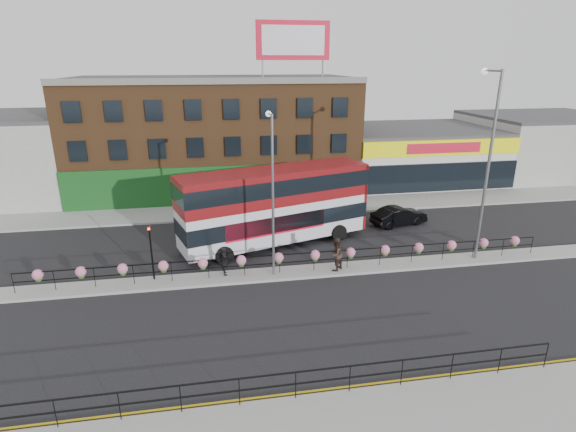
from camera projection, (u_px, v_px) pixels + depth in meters
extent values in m
plane|color=black|center=(297.00, 274.00, 25.91)|extent=(120.00, 120.00, 0.00)
cube|color=gray|center=(269.00, 209.00, 37.06)|extent=(60.00, 4.00, 0.15)
cube|color=gray|center=(297.00, 272.00, 25.88)|extent=(60.00, 1.60, 0.15)
cube|color=gold|center=(346.00, 387.00, 16.87)|extent=(60.00, 0.10, 0.01)
cube|color=gold|center=(347.00, 390.00, 16.70)|extent=(60.00, 0.10, 0.01)
cube|color=brown|center=(215.00, 135.00, 42.26)|extent=(25.00, 12.00, 10.00)
cube|color=#3F3F42|center=(212.00, 78.00, 40.58)|extent=(25.00, 12.00, 0.30)
cube|color=#144919|center=(219.00, 186.00, 37.67)|extent=(25.00, 0.25, 3.40)
cube|color=silver|center=(412.00, 155.00, 46.31)|extent=(15.00, 12.00, 5.00)
cube|color=#3F3F42|center=(415.00, 129.00, 45.45)|extent=(15.00, 12.00, 0.30)
cube|color=#F3F105|center=(443.00, 148.00, 40.06)|extent=(15.00, 0.25, 1.40)
cube|color=red|center=(444.00, 148.00, 39.95)|extent=(7.00, 0.10, 0.90)
cube|color=black|center=(440.00, 177.00, 40.94)|extent=(15.00, 0.25, 2.60)
cube|color=#9D9D98|center=(541.00, 145.00, 48.54)|extent=(14.50, 12.00, 6.00)
cube|color=#3F3F42|center=(546.00, 116.00, 47.51)|extent=(14.50, 12.00, 0.30)
cube|color=red|center=(293.00, 40.00, 35.98)|extent=(6.00, 0.25, 3.00)
cube|color=silver|center=(293.00, 40.00, 35.85)|extent=(5.10, 0.04, 2.25)
cylinder|color=slate|center=(263.00, 69.00, 36.29)|extent=(0.12, 0.12, 1.40)
cylinder|color=slate|center=(323.00, 69.00, 37.10)|extent=(0.12, 0.12, 1.40)
cube|color=black|center=(297.00, 254.00, 25.50)|extent=(30.00, 0.05, 0.05)
cube|color=black|center=(297.00, 262.00, 25.66)|extent=(30.00, 0.05, 0.05)
cylinder|color=black|center=(13.00, 283.00, 23.25)|extent=(0.04, 0.04, 1.10)
cylinder|color=black|center=(54.00, 280.00, 23.57)|extent=(0.04, 0.04, 1.10)
cylinder|color=black|center=(94.00, 277.00, 23.90)|extent=(0.04, 0.04, 1.10)
cylinder|color=black|center=(133.00, 275.00, 24.22)|extent=(0.04, 0.04, 1.10)
cylinder|color=black|center=(172.00, 272.00, 24.54)|extent=(0.04, 0.04, 1.10)
cylinder|color=black|center=(209.00, 269.00, 24.87)|extent=(0.04, 0.04, 1.10)
cylinder|color=black|center=(245.00, 266.00, 25.19)|extent=(0.04, 0.04, 1.10)
cylinder|color=black|center=(280.00, 264.00, 25.52)|extent=(0.04, 0.04, 1.10)
cylinder|color=black|center=(314.00, 261.00, 25.84)|extent=(0.04, 0.04, 1.10)
cylinder|color=black|center=(347.00, 259.00, 26.16)|extent=(0.04, 0.04, 1.10)
cylinder|color=black|center=(380.00, 256.00, 26.49)|extent=(0.04, 0.04, 1.10)
cylinder|color=black|center=(412.00, 254.00, 26.81)|extent=(0.04, 0.04, 1.10)
cylinder|color=black|center=(443.00, 252.00, 27.14)|extent=(0.04, 0.04, 1.10)
cylinder|color=black|center=(473.00, 249.00, 27.46)|extent=(0.04, 0.04, 1.10)
cylinder|color=black|center=(503.00, 247.00, 27.78)|extent=(0.04, 0.04, 1.10)
cylinder|color=black|center=(532.00, 245.00, 28.11)|extent=(0.04, 0.04, 1.10)
sphere|color=#C7698A|center=(38.00, 275.00, 23.32)|extent=(0.56, 0.56, 0.56)
sphere|color=#2D611B|center=(38.00, 279.00, 23.40)|extent=(0.36, 0.36, 0.36)
sphere|color=#C7698A|center=(81.00, 272.00, 23.66)|extent=(0.56, 0.56, 0.56)
sphere|color=#2D611B|center=(81.00, 276.00, 23.74)|extent=(0.36, 0.36, 0.36)
sphere|color=#C7698A|center=(123.00, 269.00, 24.01)|extent=(0.56, 0.56, 0.56)
sphere|color=#2D611B|center=(123.00, 272.00, 24.08)|extent=(0.36, 0.36, 0.36)
sphere|color=#C7698A|center=(163.00, 266.00, 24.35)|extent=(0.56, 0.56, 0.56)
sphere|color=#2D611B|center=(164.00, 270.00, 24.42)|extent=(0.36, 0.36, 0.36)
sphere|color=#C7698A|center=(203.00, 263.00, 24.69)|extent=(0.56, 0.56, 0.56)
sphere|color=#2D611B|center=(203.00, 267.00, 24.77)|extent=(0.36, 0.36, 0.36)
sphere|color=#C7698A|center=(241.00, 260.00, 25.03)|extent=(0.56, 0.56, 0.56)
sphere|color=#2D611B|center=(241.00, 264.00, 25.11)|extent=(0.36, 0.36, 0.36)
sphere|color=#C7698A|center=(279.00, 257.00, 25.38)|extent=(0.56, 0.56, 0.56)
sphere|color=#2D611B|center=(279.00, 261.00, 25.45)|extent=(0.36, 0.36, 0.36)
sphere|color=#C7698A|center=(315.00, 255.00, 25.72)|extent=(0.56, 0.56, 0.56)
sphere|color=#2D611B|center=(315.00, 258.00, 25.79)|extent=(0.36, 0.36, 0.36)
sphere|color=#C7698A|center=(351.00, 252.00, 26.06)|extent=(0.56, 0.56, 0.56)
sphere|color=#2D611B|center=(350.00, 256.00, 26.14)|extent=(0.36, 0.36, 0.36)
sphere|color=#C7698A|center=(385.00, 250.00, 26.40)|extent=(0.56, 0.56, 0.56)
sphere|color=#2D611B|center=(385.00, 253.00, 26.48)|extent=(0.36, 0.36, 0.36)
sphere|color=#C7698A|center=(419.00, 247.00, 26.75)|extent=(0.56, 0.56, 0.56)
sphere|color=#2D611B|center=(418.00, 251.00, 26.82)|extent=(0.36, 0.36, 0.36)
sphere|color=#C7698A|center=(452.00, 245.00, 27.09)|extent=(0.56, 0.56, 0.56)
sphere|color=#2D611B|center=(451.00, 249.00, 27.16)|extent=(0.36, 0.36, 0.36)
sphere|color=#C7698A|center=(484.00, 243.00, 27.43)|extent=(0.56, 0.56, 0.56)
sphere|color=#2D611B|center=(483.00, 246.00, 27.51)|extent=(0.36, 0.36, 0.36)
sphere|color=#C7698A|center=(515.00, 241.00, 27.77)|extent=(0.56, 0.56, 0.56)
sphere|color=#2D611B|center=(514.00, 244.00, 27.85)|extent=(0.36, 0.36, 0.36)
cube|color=black|center=(296.00, 372.00, 15.77)|extent=(20.00, 0.05, 0.05)
cube|color=black|center=(296.00, 384.00, 15.93)|extent=(20.00, 0.05, 0.05)
cylinder|color=black|center=(55.00, 414.00, 14.65)|extent=(0.04, 0.04, 1.10)
cylinder|color=black|center=(119.00, 406.00, 14.98)|extent=(0.04, 0.04, 1.10)
cylinder|color=black|center=(181.00, 399.00, 15.30)|extent=(0.04, 0.04, 1.10)
cylinder|color=black|center=(239.00, 392.00, 15.62)|extent=(0.04, 0.04, 1.10)
cylinder|color=black|center=(296.00, 385.00, 15.95)|extent=(0.04, 0.04, 1.10)
cylinder|color=black|center=(350.00, 379.00, 16.27)|extent=(0.04, 0.04, 1.10)
cylinder|color=black|center=(402.00, 372.00, 16.59)|extent=(0.04, 0.04, 1.10)
cylinder|color=black|center=(452.00, 367.00, 16.92)|extent=(0.04, 0.04, 1.10)
cylinder|color=black|center=(500.00, 361.00, 17.24)|extent=(0.04, 0.04, 1.10)
cylinder|color=black|center=(546.00, 355.00, 17.57)|extent=(0.04, 0.04, 1.10)
cube|color=silver|center=(275.00, 205.00, 29.23)|extent=(12.81, 6.50, 4.56)
cube|color=maroon|center=(275.00, 186.00, 28.81)|extent=(12.88, 6.57, 2.05)
cube|color=black|center=(275.00, 217.00, 29.49)|extent=(12.91, 6.60, 1.03)
cube|color=black|center=(275.00, 183.00, 28.75)|extent=(12.93, 6.62, 1.03)
cube|color=maroon|center=(275.00, 170.00, 28.48)|extent=(12.81, 6.50, 0.14)
cube|color=maroon|center=(353.00, 193.00, 31.94)|extent=(1.07, 2.83, 4.56)
cube|color=red|center=(277.00, 226.00, 28.05)|extent=(6.53, 2.10, 1.14)
cylinder|color=black|center=(224.00, 255.00, 26.96)|extent=(1.19, 0.67, 1.14)
cylinder|color=black|center=(209.00, 239.00, 29.35)|extent=(1.19, 0.67, 1.14)
cylinder|color=black|center=(339.00, 233.00, 30.53)|extent=(1.19, 0.67, 1.14)
cylinder|color=black|center=(317.00, 220.00, 32.92)|extent=(1.19, 0.67, 1.14)
imported|color=black|center=(399.00, 216.00, 33.43)|extent=(3.47, 4.95, 1.40)
imported|color=black|center=(225.00, 261.00, 25.22)|extent=(0.73, 0.57, 1.70)
imported|color=#2E221B|center=(336.00, 254.00, 25.71)|extent=(1.69, 1.68, 1.96)
cylinder|color=slate|center=(273.00, 199.00, 24.03)|extent=(0.14, 0.14, 8.94)
cylinder|color=slate|center=(270.00, 114.00, 23.23)|extent=(0.09, 1.34, 0.09)
sphere|color=silver|center=(268.00, 114.00, 23.87)|extent=(0.32, 0.32, 0.32)
cylinder|color=slate|center=(488.00, 170.00, 25.84)|extent=(0.18, 0.18, 11.07)
cylinder|color=slate|center=(493.00, 71.00, 24.85)|extent=(0.11, 1.66, 0.11)
sphere|color=silver|center=(484.00, 71.00, 25.64)|extent=(0.40, 0.40, 0.40)
cylinder|color=black|center=(152.00, 253.00, 24.41)|extent=(0.10, 0.10, 3.20)
imported|color=black|center=(149.00, 225.00, 23.89)|extent=(0.15, 0.18, 0.90)
sphere|color=#FF190C|center=(149.00, 229.00, 23.84)|extent=(0.14, 0.14, 0.14)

